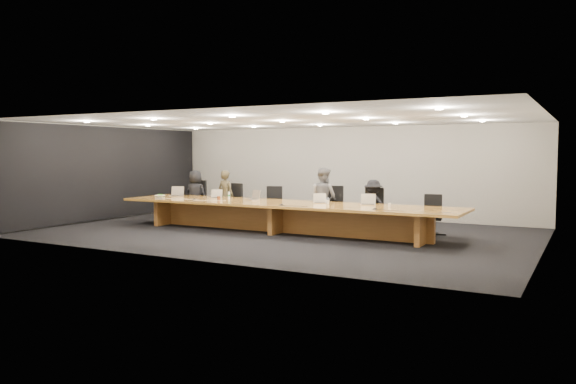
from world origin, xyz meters
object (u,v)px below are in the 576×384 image
Objects in this scene: chair_mid_right at (332,207)px; water_bottle at (229,196)px; chair_left at (231,202)px; laptop_e at (368,199)px; person_c at (323,198)px; laptop_d at (320,198)px; mic_left at (194,199)px; conference_table at (282,212)px; laptop_c at (252,195)px; paper_cup_near at (328,202)px; mic_right at (375,209)px; laptop_b at (216,194)px; amber_mug at (219,198)px; person_d at (373,206)px; paper_cup_far at (390,205)px; chair_right at (373,210)px; chair_far_left at (195,199)px; chair_mid_left at (272,205)px; person_a at (196,195)px; mic_center at (281,204)px; av_box at (160,198)px; person_b at (226,196)px; laptop_a at (176,191)px; chair_far_right at (432,215)px.

chair_mid_right is 2.82m from water_bottle.
chair_left reaches higher than laptop_e.
person_c is 0.88m from laptop_d.
mic_left is (-0.11, -1.59, 0.20)m from chair_left.
conference_table is 1.22m from laptop_c.
mic_right is (1.45, -0.68, -0.03)m from paper_cup_near.
laptop_b is 0.63m from amber_mug.
person_d is 4.17× the size of laptop_b.
laptop_b reaches higher than paper_cup_far.
chair_right is 3.21m from laptop_c.
chair_right reaches higher than water_bottle.
paper_cup_near is at bearing -47.61° from laptop_d.
laptop_c is 2.27m from paper_cup_near.
chair_far_left is at bearing 167.47° from paper_cup_near.
chair_mid_left is (-1.07, 1.35, 0.02)m from conference_table.
person_a is 12.08× the size of mic_center.
chair_left is at bearing 40.23° from av_box.
person_b is at bearing 166.62° from chair_mid_right.
person_c is at bearing -3.86° from laptop_b.
laptop_b is 2.99× the size of amber_mug.
person_b is at bearing 164.14° from paper_cup_near.
amber_mug is at bearing -122.70° from laptop_c.
chair_far_left is 1.05× the size of chair_right.
chair_mid_right reaches higher than mic_center.
mic_right is (3.72, -0.82, -0.12)m from laptop_c.
chair_mid_right is 0.77× the size of person_b.
av_box is 1.01m from mic_left.
water_bottle is at bearing 36.72° from person_c.
laptop_b reaches higher than mic_left.
laptop_b is 1.66× the size of water_bottle.
water_bottle is at bearing -24.18° from laptop_a.
laptop_d is at bearing -169.74° from chair_far_right.
chair_far_left reaches higher than laptop_b.
person_a is 1.12× the size of person_d.
chair_mid_left is at bearing 112.97° from laptop_c.
chair_mid_right reaches higher than chair_mid_left.
conference_table is at bearing -137.57° from chair_mid_right.
person_a is (-4.49, -0.01, 0.16)m from chair_mid_right.
laptop_e is at bearing -29.13° from chair_mid_left.
laptop_b is (-3.14, -0.85, 0.30)m from chair_mid_right.
laptop_b is 2.75m from mic_center.
conference_table is 2.30m from chair_right.
mic_center is at bearing -19.92° from av_box.
laptop_e reaches higher than laptop_d.
laptop_b is 4.40m from laptop_e.
chair_far_left is 12.57× the size of paper_cup_near.
chair_left is 3.50m from laptop_d.
person_b is at bearing 170.37° from chair_far_right.
chair_far_right is 12.38× the size of paper_cup_far.
laptop_e is (5.75, -0.75, 0.15)m from person_a.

